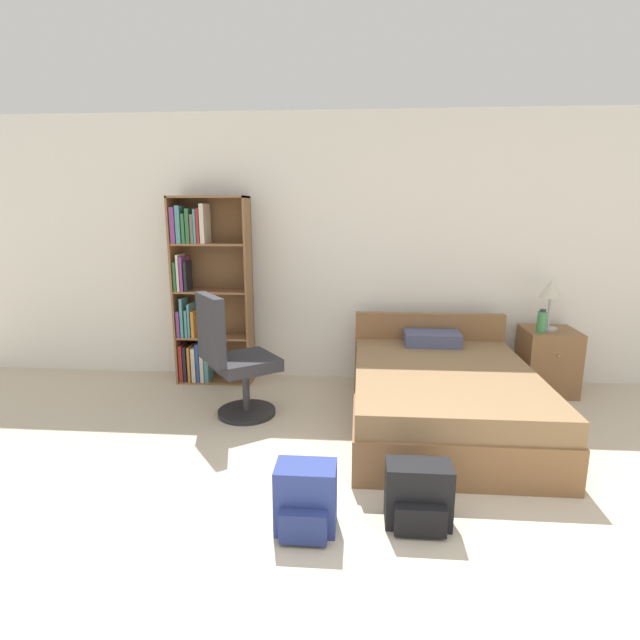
{
  "coord_description": "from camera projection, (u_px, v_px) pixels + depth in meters",
  "views": [
    {
      "loc": [
        -0.32,
        -1.72,
        1.71
      ],
      "look_at": [
        -0.61,
        1.98,
        0.87
      ],
      "focal_mm": 28.0,
      "sensor_mm": 36.0,
      "label": 1
    }
  ],
  "objects": [
    {
      "name": "nightstand",
      "position": [
        547.0,
        361.0,
        4.68
      ],
      "size": [
        0.47,
        0.49,
        0.61
      ],
      "color": "brown",
      "rests_on": "ground_plane"
    },
    {
      "name": "backpack_black",
      "position": [
        418.0,
        496.0,
        2.72
      ],
      "size": [
        0.36,
        0.26,
        0.35
      ],
      "color": "black",
      "rests_on": "ground_plane"
    },
    {
      "name": "ground_plane",
      "position": [
        431.0,
        638.0,
        2.03
      ],
      "size": [
        14.0,
        14.0,
        0.0
      ],
      "primitive_type": "plane",
      "color": "beige"
    },
    {
      "name": "wall_back",
      "position": [
        392.0,
        250.0,
        4.88
      ],
      "size": [
        9.0,
        0.06,
        2.6
      ],
      "color": "white",
      "rests_on": "ground_plane"
    },
    {
      "name": "office_chair",
      "position": [
        233.0,
        361.0,
        4.07
      ],
      "size": [
        0.72,
        0.7,
        1.05
      ],
      "color": "#232326",
      "rests_on": "ground_plane"
    },
    {
      "name": "table_lamp",
      "position": [
        551.0,
        291.0,
        4.54
      ],
      "size": [
        0.21,
        0.21,
        0.48
      ],
      "color": "#B2B2B7",
      "rests_on": "nightstand"
    },
    {
      "name": "backpack_blue",
      "position": [
        306.0,
        500.0,
        2.68
      ],
      "size": [
        0.33,
        0.29,
        0.37
      ],
      "color": "navy",
      "rests_on": "ground_plane"
    },
    {
      "name": "bed",
      "position": [
        441.0,
        394.0,
        3.99
      ],
      "size": [
        1.4,
        1.92,
        0.73
      ],
      "color": "brown",
      "rests_on": "ground_plane"
    },
    {
      "name": "water_bottle",
      "position": [
        542.0,
        322.0,
        4.49
      ],
      "size": [
        0.08,
        0.08,
        0.21
      ],
      "color": "#3F8C4C",
      "rests_on": "nightstand"
    },
    {
      "name": "bookshelf",
      "position": [
        204.0,
        294.0,
        4.86
      ],
      "size": [
        0.74,
        0.29,
        1.82
      ],
      "color": "brown",
      "rests_on": "ground_plane"
    }
  ]
}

